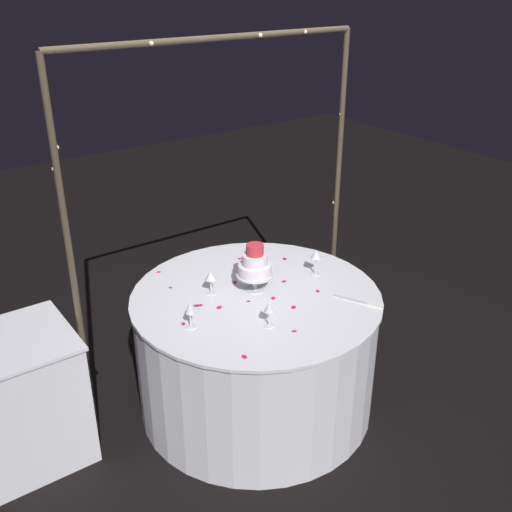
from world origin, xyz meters
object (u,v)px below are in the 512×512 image
Objects in this scene: main_table at (256,351)px; cake_knife at (361,302)px; tiered_cake at (255,265)px; wine_glass_0 at (316,255)px; decorative_arch at (221,176)px; side_table at (25,398)px; wine_glass_2 at (269,309)px; wine_glass_3 at (211,276)px; wine_glass_1 at (190,309)px.

cake_knife is at bearing -44.03° from main_table.
tiered_cake reaches higher than wine_glass_0.
wine_glass_0 reaches higher than main_table.
decorative_arch is 1.66m from side_table.
main_table is 5.37× the size of cake_knife.
wine_glass_2 reaches higher than side_table.
tiered_cake is 1.99× the size of wine_glass_3.
decorative_arch is 1.49× the size of main_table.
wine_glass_2 is at bearing -33.76° from wine_glass_1.
side_table is 1.45m from wine_glass_2.
tiered_cake is at bearing -26.69° from wine_glass_3.
side_table is 5.37× the size of wine_glass_2.
wine_glass_3 is 0.88m from cake_knife.
main_table is at bearing 135.97° from cake_knife.
main_table is 9.90× the size of wine_glass_3.
wine_glass_0 is (0.46, 0.00, 0.53)m from main_table.
main_table is at bearing -90.18° from decorative_arch.
wine_glass_3 reaches higher than main_table.
wine_glass_1 is (-0.51, -0.13, -0.06)m from tiered_cake.
tiered_cake reaches higher than cake_knife.
wine_glass_0 is at bearing 0.45° from main_table.
cake_knife is at bearing -42.64° from wine_glass_3.
wine_glass_1 is 0.38m from wine_glass_3.
wine_glass_0 is 0.67m from wine_glass_2.
wine_glass_2 is (-0.14, -0.67, -0.53)m from decorative_arch.
wine_glass_0 is at bearing 87.44° from cake_knife.
wine_glass_2 is 0.60m from cake_knife.
wine_glass_0 is at bearing -14.00° from wine_glass_3.
wine_glass_2 reaches higher than cake_knife.
main_table is 0.57m from tiered_cake.
cake_knife is (0.64, -0.59, -0.11)m from wine_glass_3.
main_table is 8.82× the size of wine_glass_0.
wine_glass_0 is 0.61× the size of cake_knife.
wine_glass_2 is (-0.60, -0.32, -0.02)m from wine_glass_0.
side_table is at bearing 178.62° from decorative_arch.
decorative_arch is at bearing 41.80° from wine_glass_1.
wine_glass_0 is 1.08× the size of wine_glass_1.
wine_glass_1 is 0.57× the size of cake_knife.
cake_knife is (0.44, -0.78, -0.63)m from decorative_arch.
wine_glass_1 reaches higher than wine_glass_3.
wine_glass_3 is at bearing -11.32° from side_table.
side_table is 1.96m from cake_knife.
decorative_arch reaches higher than side_table.
decorative_arch is 1.09m from cake_knife.
wine_glass_1 is at bearing -138.20° from decorative_arch.
wine_glass_3 is at bearing 41.53° from wine_glass_1.
decorative_arch reaches higher than wine_glass_2.
decorative_arch reaches higher than tiered_cake.
wine_glass_2 is (1.16, -0.70, 0.51)m from side_table.
main_table is 9.48× the size of wine_glass_1.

